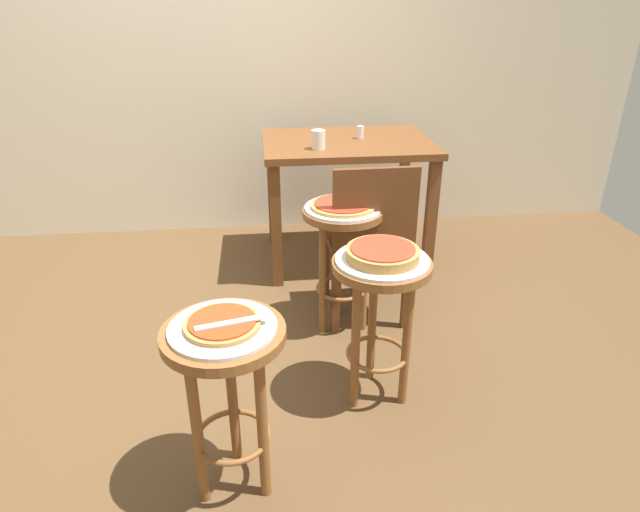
{
  "coord_description": "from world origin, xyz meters",
  "views": [
    {
      "loc": [
        0.35,
        -2.16,
        1.55
      ],
      "look_at": [
        0.58,
        -0.15,
        0.57
      ],
      "focal_mm": 30.57,
      "sensor_mm": 36.0,
      "label": 1
    }
  ],
  "objects_px": {
    "pizza_middle": "(383,253)",
    "condiment_shaker": "(360,132)",
    "pizza_leftside": "(343,205)",
    "pizza_server_knife": "(232,322)",
    "pizza_foreground": "(222,323)",
    "stool_middle": "(380,299)",
    "stool_foreground": "(227,373)",
    "serving_plate_leftside": "(343,208)",
    "stool_leftside": "(342,241)",
    "serving_plate_middle": "(382,260)",
    "serving_plate_foreground": "(223,328)",
    "cup_near_edge": "(318,140)",
    "wooden_chair": "(369,236)",
    "dining_table": "(347,160)"
  },
  "relations": [
    {
      "from": "stool_middle",
      "to": "serving_plate_middle",
      "type": "bearing_deg",
      "value": 90.0
    },
    {
      "from": "condiment_shaker",
      "to": "wooden_chair",
      "type": "height_order",
      "value": "wooden_chair"
    },
    {
      "from": "serving_plate_leftside",
      "to": "pizza_leftside",
      "type": "bearing_deg",
      "value": 0.0
    },
    {
      "from": "pizza_middle",
      "to": "wooden_chair",
      "type": "distance_m",
      "value": 0.65
    },
    {
      "from": "pizza_middle",
      "to": "stool_leftside",
      "type": "distance_m",
      "value": 0.6
    },
    {
      "from": "serving_plate_foreground",
      "to": "pizza_leftside",
      "type": "xyz_separation_m",
      "value": [
        0.51,
        0.97,
        0.02
      ]
    },
    {
      "from": "serving_plate_foreground",
      "to": "serving_plate_leftside",
      "type": "relative_size",
      "value": 0.91
    },
    {
      "from": "pizza_leftside",
      "to": "pizza_server_knife",
      "type": "height_order",
      "value": "pizza_server_knife"
    },
    {
      "from": "pizza_middle",
      "to": "pizza_leftside",
      "type": "bearing_deg",
      "value": 96.51
    },
    {
      "from": "stool_foreground",
      "to": "pizza_server_knife",
      "type": "distance_m",
      "value": 0.2
    },
    {
      "from": "pizza_server_knife",
      "to": "stool_middle",
      "type": "bearing_deg",
      "value": 24.68
    },
    {
      "from": "pizza_server_knife",
      "to": "stool_leftside",
      "type": "bearing_deg",
      "value": 50.91
    },
    {
      "from": "stool_leftside",
      "to": "condiment_shaker",
      "type": "height_order",
      "value": "condiment_shaker"
    },
    {
      "from": "pizza_leftside",
      "to": "cup_near_edge",
      "type": "relative_size",
      "value": 2.94
    },
    {
      "from": "stool_foreground",
      "to": "pizza_leftside",
      "type": "bearing_deg",
      "value": 62.11
    },
    {
      "from": "pizza_foreground",
      "to": "stool_middle",
      "type": "relative_size",
      "value": 0.37
    },
    {
      "from": "serving_plate_middle",
      "to": "dining_table",
      "type": "xyz_separation_m",
      "value": [
        0.08,
        1.35,
        0.01
      ]
    },
    {
      "from": "cup_near_edge",
      "to": "serving_plate_middle",
      "type": "bearing_deg",
      "value": -84.36
    },
    {
      "from": "serving_plate_foreground",
      "to": "stool_leftside",
      "type": "height_order",
      "value": "serving_plate_foreground"
    },
    {
      "from": "stool_foreground",
      "to": "cup_near_edge",
      "type": "bearing_deg",
      "value": 73.59
    },
    {
      "from": "stool_middle",
      "to": "pizza_leftside",
      "type": "distance_m",
      "value": 0.6
    },
    {
      "from": "pizza_foreground",
      "to": "serving_plate_middle",
      "type": "distance_m",
      "value": 0.71
    },
    {
      "from": "serving_plate_middle",
      "to": "pizza_middle",
      "type": "xyz_separation_m",
      "value": [
        0.0,
        0.0,
        0.03
      ]
    },
    {
      "from": "pizza_middle",
      "to": "pizza_leftside",
      "type": "relative_size",
      "value": 0.9
    },
    {
      "from": "pizza_foreground",
      "to": "cup_near_edge",
      "type": "xyz_separation_m",
      "value": [
        0.46,
        1.57,
        0.17
      ]
    },
    {
      "from": "stool_leftside",
      "to": "serving_plate_foreground",
      "type": "bearing_deg",
      "value": -117.89
    },
    {
      "from": "pizza_leftside",
      "to": "pizza_server_knife",
      "type": "relative_size",
      "value": 1.4
    },
    {
      "from": "serving_plate_leftside",
      "to": "wooden_chair",
      "type": "relative_size",
      "value": 0.43
    },
    {
      "from": "wooden_chair",
      "to": "serving_plate_leftside",
      "type": "bearing_deg",
      "value": -161.11
    },
    {
      "from": "condiment_shaker",
      "to": "pizza_server_knife",
      "type": "distance_m",
      "value": 1.94
    },
    {
      "from": "condiment_shaker",
      "to": "pizza_server_knife",
      "type": "xyz_separation_m",
      "value": [
        -0.71,
        -1.8,
        -0.14
      ]
    },
    {
      "from": "pizza_leftside",
      "to": "pizza_foreground",
      "type": "bearing_deg",
      "value": -117.89
    },
    {
      "from": "pizza_leftside",
      "to": "pizza_middle",
      "type": "bearing_deg",
      "value": -83.49
    },
    {
      "from": "stool_foreground",
      "to": "serving_plate_foreground",
      "type": "bearing_deg",
      "value": 90.0
    },
    {
      "from": "pizza_middle",
      "to": "condiment_shaker",
      "type": "distance_m",
      "value": 1.4
    },
    {
      "from": "stool_middle",
      "to": "dining_table",
      "type": "relative_size",
      "value": 0.64
    },
    {
      "from": "pizza_middle",
      "to": "serving_plate_leftside",
      "type": "height_order",
      "value": "pizza_middle"
    },
    {
      "from": "wooden_chair",
      "to": "pizza_middle",
      "type": "bearing_deg",
      "value": -96.92
    },
    {
      "from": "stool_middle",
      "to": "serving_plate_leftside",
      "type": "bearing_deg",
      "value": 96.51
    },
    {
      "from": "pizza_foreground",
      "to": "pizza_server_knife",
      "type": "xyz_separation_m",
      "value": [
        0.03,
        -0.02,
        0.01
      ]
    },
    {
      "from": "pizza_middle",
      "to": "pizza_leftside",
      "type": "height_order",
      "value": "pizza_middle"
    },
    {
      "from": "pizza_middle",
      "to": "serving_plate_leftside",
      "type": "relative_size",
      "value": 0.76
    },
    {
      "from": "serving_plate_foreground",
      "to": "condiment_shaker",
      "type": "relative_size",
      "value": 4.34
    },
    {
      "from": "serving_plate_foreground",
      "to": "pizza_foreground",
      "type": "bearing_deg",
      "value": 0.0
    },
    {
      "from": "pizza_foreground",
      "to": "condiment_shaker",
      "type": "xyz_separation_m",
      "value": [
        0.74,
        1.78,
        0.15
      ]
    },
    {
      "from": "stool_leftside",
      "to": "dining_table",
      "type": "height_order",
      "value": "dining_table"
    },
    {
      "from": "wooden_chair",
      "to": "pizza_foreground",
      "type": "bearing_deg",
      "value": -122.67
    },
    {
      "from": "pizza_middle",
      "to": "serving_plate_leftside",
      "type": "bearing_deg",
      "value": 96.51
    },
    {
      "from": "serving_plate_leftside",
      "to": "stool_leftside",
      "type": "bearing_deg",
      "value": 90.0
    },
    {
      "from": "pizza_server_knife",
      "to": "stool_foreground",
      "type": "bearing_deg",
      "value": 133.25
    }
  ]
}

